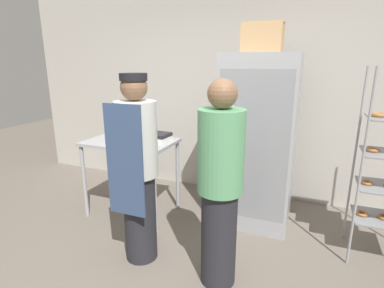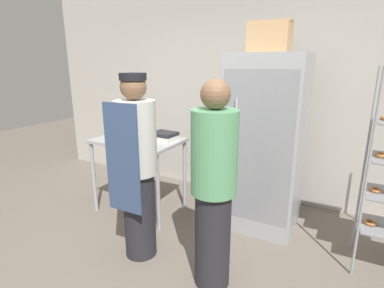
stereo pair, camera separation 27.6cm
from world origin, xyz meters
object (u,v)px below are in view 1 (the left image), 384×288
Objects in this scene: refrigerator at (258,142)px; cardboard_storage_box at (263,38)px; blender_pitcher at (128,127)px; person_baker at (138,169)px; binder_stack at (157,137)px; person_customer at (220,186)px; donut_box at (125,140)px.

refrigerator is 4.65× the size of cardboard_storage_box.
person_baker reaches higher than blender_pitcher.
refrigerator is at bearing 13.79° from binder_stack.
person_baker is 1.02× the size of person_customer.
cardboard_storage_box reaches higher than blender_pitcher.
blender_pitcher reaches higher than donut_box.
blender_pitcher is at bearing -170.71° from refrigerator.
person_baker is (0.68, -0.88, -0.15)m from blender_pitcher.
refrigerator is 1.49m from donut_box.
person_baker is 0.77m from person_customer.
binder_stack is (0.26, 0.27, 0.00)m from donut_box.
refrigerator is 6.32× the size of binder_stack.
person_customer reaches higher than binder_stack.
blender_pitcher is 0.69× the size of cardboard_storage_box.
person_baker is at bearing -48.13° from donut_box.
person_baker is (-0.85, -1.11, -1.15)m from cardboard_storage_box.
binder_stack is 0.17× the size of person_baker.
binder_stack is at bearing 139.16° from person_customer.
donut_box is at bearing 154.31° from person_customer.
refrigerator is at bearing 85.52° from person_customer.
blender_pitcher is at bearing 116.95° from donut_box.
cardboard_storage_box is at bearing 52.61° from person_baker.
person_customer is (1.45, -0.92, -0.18)m from blender_pitcher.
person_customer is (-0.09, -1.17, -0.08)m from refrigerator.
binder_stack is 1.57m from cardboard_storage_box.
refrigerator is at bearing 52.76° from person_baker.
blender_pitcher is at bearing -171.55° from cardboard_storage_box.
binder_stack is (0.41, -0.02, -0.08)m from blender_pitcher.
binder_stack is at bearing -166.21° from refrigerator.
person_baker is at bearing -127.39° from cardboard_storage_box.
cardboard_storage_box is at bearing 86.15° from person_customer.
cardboard_storage_box reaches higher than refrigerator.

